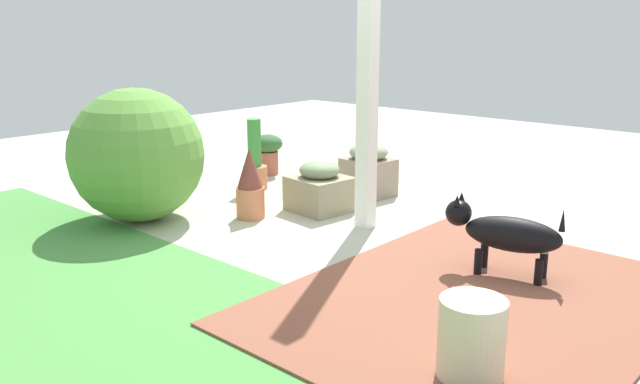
{
  "coord_description": "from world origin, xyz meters",
  "views": [
    {
      "loc": [
        -2.63,
        3.43,
        1.44
      ],
      "look_at": [
        0.27,
        0.19,
        0.32
      ],
      "focal_mm": 36.35,
      "sensor_mm": 36.0,
      "label": 1
    }
  ],
  "objects_px": {
    "ceramic_urn": "(471,340)",
    "terracotta_pot_broad": "(268,151)",
    "dog": "(504,232)",
    "terracotta_pot_spiky": "(250,185)",
    "porch_pillar": "(368,48)",
    "round_shrub": "(137,155)",
    "stone_planter_near": "(320,188)",
    "stone_planter_nearest": "(368,170)",
    "terracotta_pot_tall": "(255,164)"
  },
  "relations": [
    {
      "from": "round_shrub",
      "to": "terracotta_pot_spiky",
      "type": "distance_m",
      "value": 0.87
    },
    {
      "from": "terracotta_pot_tall",
      "to": "terracotta_pot_broad",
      "type": "distance_m",
      "value": 0.59
    },
    {
      "from": "stone_planter_nearest",
      "to": "dog",
      "type": "xyz_separation_m",
      "value": [
        -1.74,
        0.96,
        0.05
      ]
    },
    {
      "from": "stone_planter_near",
      "to": "ceramic_urn",
      "type": "distance_m",
      "value": 2.61
    },
    {
      "from": "porch_pillar",
      "to": "stone_planter_near",
      "type": "height_order",
      "value": "porch_pillar"
    },
    {
      "from": "porch_pillar",
      "to": "terracotta_pot_spiky",
      "type": "distance_m",
      "value": 1.36
    },
    {
      "from": "stone_planter_nearest",
      "to": "dog",
      "type": "height_order",
      "value": "dog"
    },
    {
      "from": "porch_pillar",
      "to": "round_shrub",
      "type": "relative_size",
      "value": 2.57
    },
    {
      "from": "terracotta_pot_spiky",
      "to": "dog",
      "type": "distance_m",
      "value": 2.0
    },
    {
      "from": "stone_planter_nearest",
      "to": "round_shrub",
      "type": "height_order",
      "value": "round_shrub"
    },
    {
      "from": "terracotta_pot_broad",
      "to": "terracotta_pot_spiky",
      "type": "xyz_separation_m",
      "value": [
        -0.98,
        1.12,
        0.02
      ]
    },
    {
      "from": "stone_planter_nearest",
      "to": "terracotta_pot_spiky",
      "type": "height_order",
      "value": "terracotta_pot_spiky"
    },
    {
      "from": "terracotta_pot_spiky",
      "to": "ceramic_urn",
      "type": "bearing_deg",
      "value": 158.26
    },
    {
      "from": "stone_planter_near",
      "to": "terracotta_pot_spiky",
      "type": "xyz_separation_m",
      "value": [
        0.26,
        0.5,
        0.08
      ]
    },
    {
      "from": "stone_planter_nearest",
      "to": "terracotta_pot_broad",
      "type": "relative_size",
      "value": 1.15
    },
    {
      "from": "dog",
      "to": "porch_pillar",
      "type": "bearing_deg",
      "value": -10.64
    },
    {
      "from": "terracotta_pot_tall",
      "to": "terracotta_pot_spiky",
      "type": "distance_m",
      "value": 0.91
    },
    {
      "from": "stone_planter_near",
      "to": "terracotta_pot_tall",
      "type": "distance_m",
      "value": 0.92
    },
    {
      "from": "porch_pillar",
      "to": "stone_planter_near",
      "type": "distance_m",
      "value": 1.23
    },
    {
      "from": "stone_planter_nearest",
      "to": "terracotta_pot_spiky",
      "type": "bearing_deg",
      "value": 77.38
    },
    {
      "from": "round_shrub",
      "to": "dog",
      "type": "height_order",
      "value": "round_shrub"
    },
    {
      "from": "porch_pillar",
      "to": "terracotta_pot_tall",
      "type": "xyz_separation_m",
      "value": [
        1.45,
        -0.24,
        -1.06
      ]
    },
    {
      "from": "dog",
      "to": "ceramic_urn",
      "type": "bearing_deg",
      "value": 110.66
    },
    {
      "from": "porch_pillar",
      "to": "terracotta_pot_broad",
      "type": "bearing_deg",
      "value": -22.01
    },
    {
      "from": "round_shrub",
      "to": "ceramic_urn",
      "type": "xyz_separation_m",
      "value": [
        -3.01,
        0.38,
        -0.32
      ]
    },
    {
      "from": "stone_planter_near",
      "to": "round_shrub",
      "type": "bearing_deg",
      "value": 52.03
    },
    {
      "from": "dog",
      "to": "terracotta_pot_spiky",
      "type": "bearing_deg",
      "value": 5.12
    },
    {
      "from": "terracotta_pot_broad",
      "to": "ceramic_urn",
      "type": "bearing_deg",
      "value": 148.49
    },
    {
      "from": "terracotta_pot_broad",
      "to": "stone_planter_nearest",
      "type": "bearing_deg",
      "value": -179.34
    },
    {
      "from": "stone_planter_near",
      "to": "terracotta_pot_broad",
      "type": "distance_m",
      "value": 1.4
    },
    {
      "from": "terracotta_pot_spiky",
      "to": "ceramic_urn",
      "type": "relative_size",
      "value": 1.52
    },
    {
      "from": "stone_planter_near",
      "to": "dog",
      "type": "bearing_deg",
      "value": 169.47
    },
    {
      "from": "ceramic_urn",
      "to": "terracotta_pot_broad",
      "type": "bearing_deg",
      "value": -31.51
    },
    {
      "from": "terracotta_pot_broad",
      "to": "ceramic_urn",
      "type": "distance_m",
      "value": 4.0
    },
    {
      "from": "stone_planter_nearest",
      "to": "terracotta_pot_tall",
      "type": "relative_size",
      "value": 0.72
    },
    {
      "from": "porch_pillar",
      "to": "terracotta_pot_tall",
      "type": "relative_size",
      "value": 4.05
    },
    {
      "from": "porch_pillar",
      "to": "stone_planter_near",
      "type": "xyz_separation_m",
      "value": [
        0.54,
        -0.1,
        -1.1
      ]
    },
    {
      "from": "round_shrub",
      "to": "porch_pillar",
      "type": "bearing_deg",
      "value": -144.43
    },
    {
      "from": "terracotta_pot_tall",
      "to": "dog",
      "type": "xyz_separation_m",
      "value": [
        -2.64,
        0.46,
        0.05
      ]
    },
    {
      "from": "stone_planter_near",
      "to": "terracotta_pot_spiky",
      "type": "height_order",
      "value": "terracotta_pot_spiky"
    },
    {
      "from": "terracotta_pot_spiky",
      "to": "ceramic_urn",
      "type": "height_order",
      "value": "terracotta_pot_spiky"
    },
    {
      "from": "terracotta_pot_broad",
      "to": "stone_planter_near",
      "type": "bearing_deg",
      "value": 153.43
    },
    {
      "from": "round_shrub",
      "to": "terracotta_pot_spiky",
      "type": "relative_size",
      "value": 1.83
    },
    {
      "from": "terracotta_pot_broad",
      "to": "round_shrub",
      "type": "bearing_deg",
      "value": 103.07
    },
    {
      "from": "stone_planter_nearest",
      "to": "ceramic_urn",
      "type": "relative_size",
      "value": 1.27
    },
    {
      "from": "stone_planter_nearest",
      "to": "dog",
      "type": "distance_m",
      "value": 1.99
    },
    {
      "from": "porch_pillar",
      "to": "round_shrub",
      "type": "distance_m",
      "value": 1.88
    },
    {
      "from": "stone_planter_nearest",
      "to": "round_shrub",
      "type": "distance_m",
      "value": 1.94
    },
    {
      "from": "porch_pillar",
      "to": "terracotta_pot_tall",
      "type": "distance_m",
      "value": 1.81
    },
    {
      "from": "stone_planter_near",
      "to": "dog",
      "type": "xyz_separation_m",
      "value": [
        -1.73,
        0.32,
        0.09
      ]
    }
  ]
}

